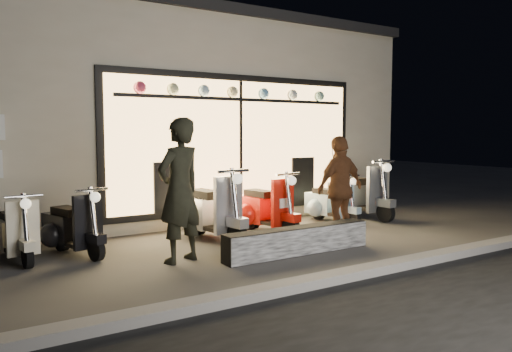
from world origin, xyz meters
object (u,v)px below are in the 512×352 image
Objects in this scene: scooter_silver at (207,211)px; scooter_red at (262,208)px; woman at (340,188)px; graffiti_barrier at (298,240)px; man at (180,190)px.

scooter_silver reaches higher than scooter_red.
scooter_silver is 2.25m from woman.
scooter_silver is at bearing 172.67° from scooter_red.
graffiti_barrier is 1.22× the size of man.
scooter_red is at bearing -169.96° from man.
man reaches higher than scooter_red.
woman reaches higher than graffiti_barrier.
graffiti_barrier is at bearing 142.79° from man.
graffiti_barrier is at bearing -77.88° from scooter_silver.
man is (-1.63, 0.51, 0.79)m from graffiti_barrier.
graffiti_barrier is 1.49× the size of scooter_silver.
scooter_red is (0.48, 1.72, 0.22)m from graffiti_barrier.
graffiti_barrier is 1.42m from woman.
man reaches higher than woman.
scooter_red reaches higher than graffiti_barrier.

